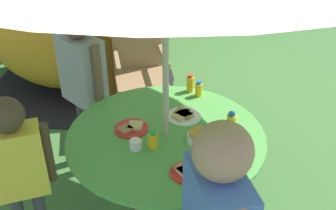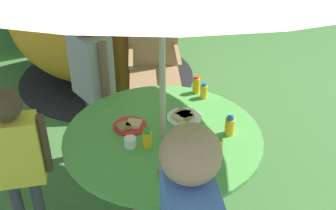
{
  "view_description": "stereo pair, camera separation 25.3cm",
  "coord_description": "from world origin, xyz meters",
  "px_view_note": "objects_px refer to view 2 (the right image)",
  "views": [
    {
      "loc": [
        -1.06,
        -1.74,
        2.18
      ],
      "look_at": [
        0.09,
        0.13,
        0.82
      ],
      "focal_mm": 44.01,
      "sensor_mm": 36.0,
      "label": 1
    },
    {
      "loc": [
        -0.83,
        -1.86,
        2.18
      ],
      "look_at": [
        0.09,
        0.13,
        0.82
      ],
      "focal_mm": 44.01,
      "sensor_mm": 36.0,
      "label": 2
    }
  ],
  "objects_px": {
    "child_in_grey_shirt": "(91,66)",
    "wooden_chair": "(154,63)",
    "juice_bottle_near_left": "(230,126)",
    "juice_bottle_center_front": "(196,85)",
    "plate_back_edge": "(184,116)",
    "juice_bottle_near_right": "(204,91)",
    "cup_near": "(130,142)",
    "garden_table": "(163,155)",
    "plate_far_left": "(176,172)",
    "plate_far_right": "(130,126)",
    "juice_bottle_mid_left": "(147,139)",
    "child_in_yellow_shirt": "(15,151)",
    "snack_bowl": "(195,138)",
    "dome_tent": "(102,6)",
    "juice_bottle_center_back": "(218,147)"
  },
  "relations": [
    {
      "from": "child_in_yellow_shirt",
      "to": "snack_bowl",
      "type": "relative_size",
      "value": 7.38
    },
    {
      "from": "dome_tent",
      "to": "plate_back_edge",
      "type": "bearing_deg",
      "value": -95.67
    },
    {
      "from": "wooden_chair",
      "to": "child_in_grey_shirt",
      "type": "distance_m",
      "value": 0.82
    },
    {
      "from": "snack_bowl",
      "to": "juice_bottle_near_left",
      "type": "bearing_deg",
      "value": -0.26
    },
    {
      "from": "plate_back_edge",
      "to": "juice_bottle_near_right",
      "type": "distance_m",
      "value": 0.3
    },
    {
      "from": "garden_table",
      "to": "juice_bottle_center_back",
      "type": "xyz_separation_m",
      "value": [
        0.19,
        -0.32,
        0.22
      ]
    },
    {
      "from": "cup_near",
      "to": "juice_bottle_center_back",
      "type": "bearing_deg",
      "value": -35.24
    },
    {
      "from": "cup_near",
      "to": "wooden_chair",
      "type": "bearing_deg",
      "value": 61.11
    },
    {
      "from": "plate_far_right",
      "to": "juice_bottle_near_right",
      "type": "bearing_deg",
      "value": 11.46
    },
    {
      "from": "wooden_chair",
      "to": "plate_far_left",
      "type": "xyz_separation_m",
      "value": [
        -0.55,
        -1.57,
        0.16
      ]
    },
    {
      "from": "snack_bowl",
      "to": "juice_bottle_near_right",
      "type": "xyz_separation_m",
      "value": [
        0.31,
        0.44,
        0.01
      ]
    },
    {
      "from": "child_in_yellow_shirt",
      "to": "cup_near",
      "type": "height_order",
      "value": "child_in_yellow_shirt"
    },
    {
      "from": "juice_bottle_mid_left",
      "to": "plate_far_left",
      "type": "bearing_deg",
      "value": -81.91
    },
    {
      "from": "plate_far_right",
      "to": "child_in_yellow_shirt",
      "type": "bearing_deg",
      "value": 176.77
    },
    {
      "from": "plate_far_right",
      "to": "juice_bottle_near_left",
      "type": "height_order",
      "value": "juice_bottle_near_left"
    },
    {
      "from": "juice_bottle_center_back",
      "to": "plate_back_edge",
      "type": "bearing_deg",
      "value": 89.62
    },
    {
      "from": "juice_bottle_near_right",
      "to": "cup_near",
      "type": "bearing_deg",
      "value": -155.24
    },
    {
      "from": "plate_back_edge",
      "to": "juice_bottle_mid_left",
      "type": "height_order",
      "value": "juice_bottle_mid_left"
    },
    {
      "from": "plate_back_edge",
      "to": "juice_bottle_near_left",
      "type": "height_order",
      "value": "juice_bottle_near_left"
    },
    {
      "from": "garden_table",
      "to": "plate_back_edge",
      "type": "height_order",
      "value": "plate_back_edge"
    },
    {
      "from": "cup_near",
      "to": "juice_bottle_near_right",
      "type": "bearing_deg",
      "value": 24.76
    },
    {
      "from": "wooden_chair",
      "to": "plate_far_right",
      "type": "height_order",
      "value": "wooden_chair"
    },
    {
      "from": "cup_near",
      "to": "plate_back_edge",
      "type": "bearing_deg",
      "value": 17.4
    },
    {
      "from": "juice_bottle_center_front",
      "to": "juice_bottle_center_back",
      "type": "relative_size",
      "value": 1.02
    },
    {
      "from": "dome_tent",
      "to": "juice_bottle_center_back",
      "type": "distance_m",
      "value": 2.5
    },
    {
      "from": "juice_bottle_center_front",
      "to": "juice_bottle_mid_left",
      "type": "xyz_separation_m",
      "value": [
        -0.55,
        -0.43,
        -0.01
      ]
    },
    {
      "from": "dome_tent",
      "to": "child_in_yellow_shirt",
      "type": "bearing_deg",
      "value": -122.73
    },
    {
      "from": "juice_bottle_center_back",
      "to": "child_in_yellow_shirt",
      "type": "bearing_deg",
      "value": 153.48
    },
    {
      "from": "plate_far_right",
      "to": "juice_bottle_near_right",
      "type": "xyz_separation_m",
      "value": [
        0.59,
        0.12,
        0.04
      ]
    },
    {
      "from": "dome_tent",
      "to": "plate_far_right",
      "type": "height_order",
      "value": "dome_tent"
    },
    {
      "from": "garden_table",
      "to": "juice_bottle_center_front",
      "type": "xyz_separation_m",
      "value": [
        0.42,
        0.36,
        0.22
      ]
    },
    {
      "from": "plate_far_right",
      "to": "cup_near",
      "type": "height_order",
      "value": "cup_near"
    },
    {
      "from": "wooden_chair",
      "to": "snack_bowl",
      "type": "distance_m",
      "value": 1.43
    },
    {
      "from": "plate_far_left",
      "to": "juice_bottle_near_right",
      "type": "bearing_deg",
      "value": 50.45
    },
    {
      "from": "juice_bottle_center_front",
      "to": "child_in_yellow_shirt",
      "type": "bearing_deg",
      "value": -172.49
    },
    {
      "from": "child_in_yellow_shirt",
      "to": "juice_bottle_near_right",
      "type": "bearing_deg",
      "value": 16.58
    },
    {
      "from": "dome_tent",
      "to": "juice_bottle_near_right",
      "type": "xyz_separation_m",
      "value": [
        0.14,
        -1.9,
        -0.05
      ]
    },
    {
      "from": "cup_near",
      "to": "garden_table",
      "type": "bearing_deg",
      "value": 7.55
    },
    {
      "from": "wooden_chair",
      "to": "plate_far_right",
      "type": "xyz_separation_m",
      "value": [
        -0.62,
        -1.05,
        0.16
      ]
    },
    {
      "from": "child_in_grey_shirt",
      "to": "wooden_chair",
      "type": "bearing_deg",
      "value": 106.61
    },
    {
      "from": "juice_bottle_near_left",
      "to": "juice_bottle_center_front",
      "type": "bearing_deg",
      "value": 83.99
    },
    {
      "from": "child_in_grey_shirt",
      "to": "juice_bottle_center_front",
      "type": "xyz_separation_m",
      "value": [
        0.62,
        -0.46,
        -0.07
      ]
    },
    {
      "from": "dome_tent",
      "to": "juice_bottle_near_right",
      "type": "height_order",
      "value": "dome_tent"
    },
    {
      "from": "garden_table",
      "to": "dome_tent",
      "type": "xyz_separation_m",
      "value": [
        0.3,
        2.18,
        0.26
      ]
    },
    {
      "from": "garden_table",
      "to": "plate_far_right",
      "type": "distance_m",
      "value": 0.28
    },
    {
      "from": "snack_bowl",
      "to": "plate_far_right",
      "type": "distance_m",
      "value": 0.43
    },
    {
      "from": "juice_bottle_near_left",
      "to": "juice_bottle_center_front",
      "type": "height_order",
      "value": "juice_bottle_center_front"
    },
    {
      "from": "child_in_grey_shirt",
      "to": "juice_bottle_mid_left",
      "type": "relative_size",
      "value": 11.56
    },
    {
      "from": "plate_far_right",
      "to": "juice_bottle_near_right",
      "type": "distance_m",
      "value": 0.61
    },
    {
      "from": "juice_bottle_near_right",
      "to": "cup_near",
      "type": "xyz_separation_m",
      "value": [
        -0.66,
        -0.3,
        -0.02
      ]
    }
  ]
}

